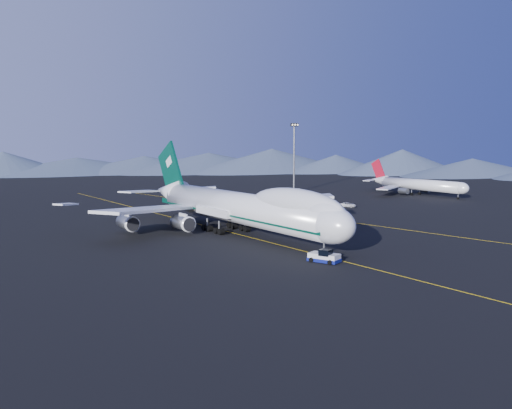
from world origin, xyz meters
TOP-DOWN VIEW (x-y plane):
  - ground at (0.00, 0.00)m, footprint 500.00×500.00m
  - taxiway_line_main at (0.00, 0.00)m, footprint 0.25×220.00m
  - taxiway_line_side at (30.00, 10.00)m, footprint 28.08×198.09m
  - boeing_747 at (0.00, 0.03)m, footprint 59.62×72.43m
  - pushback_tug at (-3.00, -30.02)m, footprint 4.24×5.66m
  - second_jet at (97.21, 35.59)m, footprint 38.27×43.23m
  - service_van at (52.21, 22.94)m, footprint 4.31×5.30m
  - floodlight_mast at (67.90, 68.61)m, footprint 3.16×2.37m

SIDE VIEW (x-z plane):
  - ground at x=0.00m, z-range 0.00..0.00m
  - taxiway_line_main at x=0.00m, z-range 0.01..0.01m
  - taxiway_line_side at x=30.00m, z-range 0.01..0.01m
  - service_van at x=52.21m, z-range 0.00..1.34m
  - pushback_tug at x=-3.00m, z-range -0.41..1.80m
  - second_jet at x=97.21m, z-range -2.43..9.87m
  - boeing_747 at x=0.00m, z-range -3.87..15.50m
  - floodlight_mast at x=67.90m, z-range 0.17..25.73m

